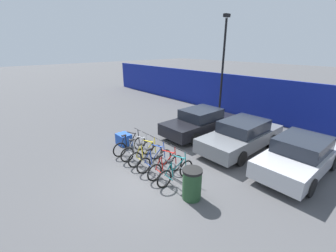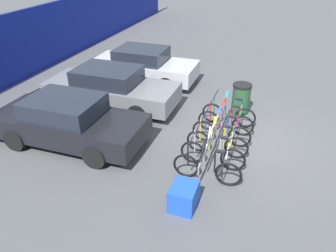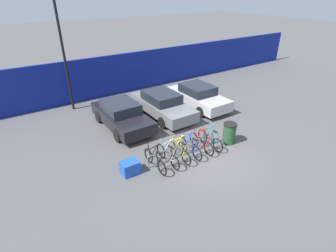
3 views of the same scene
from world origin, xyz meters
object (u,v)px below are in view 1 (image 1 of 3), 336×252
object	(u,v)px
bike_rack	(153,154)
car_grey	(242,135)
lamp_post	(223,62)
bicycle_blue	(155,160)
bicycle_red	(166,167)
car_black	(200,122)
cargo_crate	(124,139)
bicycle_teal	(176,172)
trash_bin	(192,184)
car_silver	(299,156)
bicycle_black	(130,145)
bicycle_silver	(138,150)
bicycle_yellow	(146,155)

from	to	relation	value
bike_rack	car_grey	bearing A→B (deg)	69.12
lamp_post	car_grey	bearing A→B (deg)	-43.08
bicycle_blue	bicycle_red	bearing A→B (deg)	-3.27
car_black	cargo_crate	size ratio (longest dim) A/B	6.22
bicycle_teal	trash_bin	world-z (taller)	bicycle_teal
bicycle_red	car_black	world-z (taller)	car_black
bicycle_teal	bike_rack	bearing A→B (deg)	173.75
trash_bin	car_grey	bearing A→B (deg)	102.64
bicycle_blue	trash_bin	world-z (taller)	bicycle_blue
bicycle_blue	car_black	xyz separation A→B (m)	(-1.34, 4.14, 0.31)
bike_rack	bicycle_blue	size ratio (longest dim) A/B	2.08
lamp_post	car_silver	bearing A→B (deg)	-30.96
bicycle_blue	car_grey	bearing A→B (deg)	70.30
car_grey	trash_bin	size ratio (longest dim) A/B	4.46
car_silver	car_black	bearing A→B (deg)	178.23
lamp_post	cargo_crate	size ratio (longest dim) A/B	9.22
bicycle_black	car_grey	distance (m)	5.15
bicycle_silver	bike_rack	bearing A→B (deg)	7.77
bicycle_red	trash_bin	distance (m)	1.56
car_grey	bicycle_red	bearing A→B (deg)	-97.64
bike_rack	car_silver	size ratio (longest dim) A/B	0.83
cargo_crate	bicycle_blue	bearing A→B (deg)	-5.54
bicycle_blue	trash_bin	bearing A→B (deg)	-9.37
car_silver	trash_bin	xyz separation A→B (m)	(-1.57, -4.22, -0.17)
bicycle_blue	bicycle_teal	bearing A→B (deg)	-3.27
trash_bin	cargo_crate	size ratio (longest dim) A/B	1.47
bicycle_silver	bicycle_yellow	size ratio (longest dim) A/B	1.00
bike_rack	bicycle_silver	size ratio (longest dim) A/B	2.08
bicycle_blue	bicycle_red	distance (m)	0.67
bicycle_blue	lamp_post	distance (m)	9.06
lamp_post	trash_bin	distance (m)	10.13
car_silver	lamp_post	distance (m)	8.27
bicycle_yellow	car_black	distance (m)	4.22
bicycle_yellow	car_silver	xyz separation A→B (m)	(4.38, 3.99, 0.31)
bicycle_blue	bicycle_red	xyz separation A→B (m)	(0.67, 0.00, 0.00)
bicycle_teal	lamp_post	size ratio (longest dim) A/B	0.26
bicycle_silver	trash_bin	xyz separation A→B (m)	(3.39, -0.24, 0.14)
car_silver	lamp_post	world-z (taller)	lamp_post
bicycle_black	car_grey	xyz separation A→B (m)	(3.04, 4.15, 0.32)
car_grey	lamp_post	bearing A→B (deg)	136.92
bicycle_black	bicycle_blue	distance (m)	1.81
bike_rack	lamp_post	xyz separation A→B (m)	(-2.56, 7.83, 3.10)
bicycle_silver	bicycle_black	bearing A→B (deg)	178.15
bicycle_black	car_black	size ratio (longest dim) A/B	0.39
trash_bin	cargo_crate	distance (m)	5.07
bike_rack	bicycle_black	xyz separation A→B (m)	(-1.51, -0.15, -0.11)
trash_bin	bike_rack	bearing A→B (deg)	171.28
bicycle_teal	bicycle_yellow	bearing A→B (deg)	179.37
bicycle_black	lamp_post	distance (m)	8.66
bicycle_red	bicycle_teal	size ratio (longest dim) A/B	1.00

